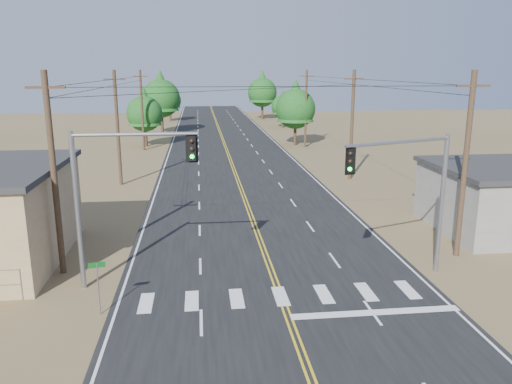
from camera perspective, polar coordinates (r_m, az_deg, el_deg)
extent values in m
cube|color=black|center=(43.84, -1.83, 0.63)|extent=(15.00, 200.00, 0.02)
cylinder|color=gray|center=(24.77, -25.25, -9.51)|extent=(0.06, 0.06, 1.50)
cylinder|color=#4C3826|center=(26.01, -22.08, 1.70)|extent=(0.30, 0.30, 10.00)
cube|color=#4C3826|center=(25.53, -22.94, 10.95)|extent=(1.80, 0.12, 0.12)
cylinder|color=#4C3826|center=(45.36, -15.53, 6.98)|extent=(0.30, 0.30, 10.00)
cube|color=#4C3826|center=(45.09, -15.88, 12.28)|extent=(1.80, 0.12, 0.12)
cylinder|color=#4C3826|center=(65.11, -12.89, 9.07)|extent=(0.30, 0.30, 10.00)
cube|color=#4C3826|center=(64.92, -13.09, 12.76)|extent=(1.80, 0.12, 0.12)
cylinder|color=#4C3826|center=(28.69, 22.78, 2.69)|extent=(0.30, 0.30, 10.00)
cube|color=#4C3826|center=(28.26, 23.58, 11.07)|extent=(1.80, 0.12, 0.12)
cylinder|color=#4C3826|center=(46.95, 10.90, 7.45)|extent=(0.30, 0.30, 10.00)
cube|color=#4C3826|center=(46.69, 11.14, 12.58)|extent=(1.80, 0.12, 0.12)
cylinder|color=#4C3826|center=(66.23, 5.73, 9.41)|extent=(0.30, 0.30, 10.00)
cube|color=#4C3826|center=(66.04, 5.81, 13.05)|extent=(1.80, 0.12, 0.12)
cylinder|color=gray|center=(24.09, -19.68, -2.54)|extent=(0.24, 0.24, 7.11)
cylinder|color=gray|center=(23.39, -20.38, 5.86)|extent=(0.18, 0.18, 0.61)
cylinder|color=gray|center=(22.86, -13.62, 6.42)|extent=(5.54, 0.20, 0.16)
cube|color=black|center=(22.77, -7.34, 4.99)|extent=(0.36, 0.31, 1.12)
sphere|color=black|center=(22.53, -7.37, 5.81)|extent=(0.20, 0.20, 0.20)
sphere|color=black|center=(22.59, -7.34, 4.91)|extent=(0.20, 0.20, 0.20)
sphere|color=#0CE533|center=(22.64, -7.32, 4.03)|extent=(0.20, 0.20, 0.20)
cylinder|color=gray|center=(26.30, 20.41, -1.70)|extent=(0.23, 0.23, 6.72)
cylinder|color=gray|center=(25.66, 21.03, 5.56)|extent=(0.17, 0.17, 0.58)
cylinder|color=gray|center=(23.51, 16.09, 5.50)|extent=(5.69, 2.25, 0.15)
cube|color=black|center=(21.86, 10.74, 3.54)|extent=(0.42, 0.39, 1.06)
sphere|color=black|center=(21.63, 10.75, 4.34)|extent=(0.19, 0.19, 0.19)
sphere|color=black|center=(21.69, 10.71, 3.47)|extent=(0.19, 0.19, 0.19)
sphere|color=#0CE533|center=(21.75, 10.67, 2.59)|extent=(0.19, 0.19, 0.19)
cylinder|color=gray|center=(22.06, -17.55, -10.52)|extent=(0.06, 0.06, 2.31)
cube|color=#0B5216|center=(21.66, -17.75, -7.95)|extent=(0.69, 0.15, 0.23)
cylinder|color=#3F2D1E|center=(68.71, -12.49, 6.31)|extent=(0.46, 0.46, 2.83)
cone|color=#164D17|center=(68.33, -12.66, 9.57)|extent=(4.39, 4.39, 5.02)
sphere|color=#164D17|center=(68.41, -12.62, 8.72)|extent=(4.71, 4.71, 4.71)
cylinder|color=#3F2D1E|center=(82.35, -10.69, 7.87)|extent=(0.48, 0.48, 3.63)
cone|color=#164D17|center=(82.00, -10.85, 11.37)|extent=(5.64, 5.64, 6.45)
sphere|color=#164D17|center=(82.07, -10.81, 10.46)|extent=(6.04, 6.04, 6.04)
cylinder|color=#3F2D1E|center=(101.75, -9.76, 8.72)|extent=(0.44, 0.44, 2.64)
cone|color=#164D17|center=(101.50, -9.85, 10.79)|extent=(4.11, 4.11, 4.70)
sphere|color=#164D17|center=(101.55, -9.82, 10.25)|extent=(4.41, 4.41, 4.41)
cylinder|color=#3F2D1E|center=(68.34, 4.49, 6.70)|extent=(0.40, 0.40, 3.19)
cone|color=#164D17|center=(67.93, 4.56, 10.41)|extent=(4.96, 4.96, 5.67)
sphere|color=#164D17|center=(68.01, 4.54, 9.44)|extent=(5.31, 5.31, 5.31)
cylinder|color=#3F2D1E|center=(89.21, 3.05, 8.13)|extent=(0.40, 0.40, 2.39)
cone|color=#164D17|center=(88.94, 3.08, 10.26)|extent=(3.72, 3.72, 4.25)
sphere|color=#164D17|center=(89.00, 3.07, 9.71)|extent=(3.99, 3.99, 3.99)
cylinder|color=#3F2D1E|center=(104.52, 0.72, 9.30)|extent=(0.47, 0.47, 3.56)
cone|color=#164D17|center=(104.25, 0.73, 12.01)|extent=(5.54, 5.54, 6.33)
sphere|color=#164D17|center=(104.30, 0.73, 11.31)|extent=(5.94, 5.94, 5.94)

